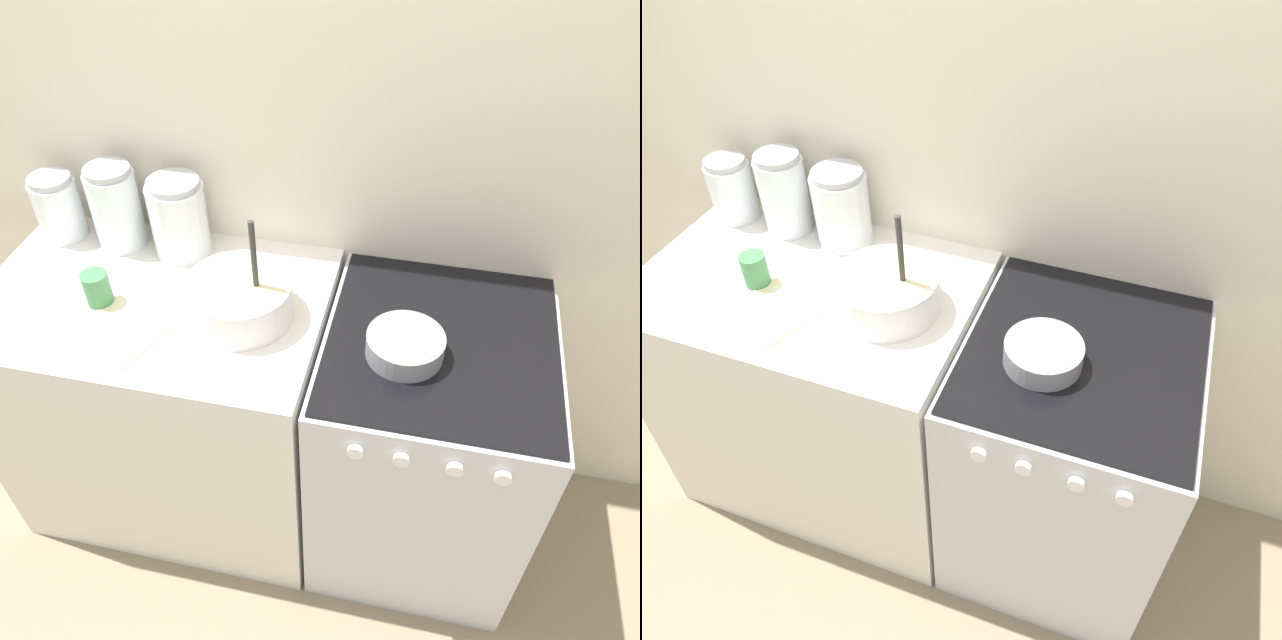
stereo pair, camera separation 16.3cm
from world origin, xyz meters
TOP-DOWN VIEW (x-y plane):
  - ground_plane at (0.00, 0.00)m, footprint 12.00×12.00m
  - wall_back at (0.00, 0.69)m, footprint 5.00×0.05m
  - countertop_cabinet at (-0.50, 0.33)m, footprint 1.00×0.67m
  - stove at (0.33, 0.33)m, footprint 0.63×0.69m
  - mixing_bowl at (-0.22, 0.32)m, footprint 0.29×0.29m
  - baking_pan at (0.23, 0.26)m, footprint 0.20×0.20m
  - storage_jar_left at (-0.88, 0.56)m, footprint 0.14×0.14m
  - storage_jar_middle at (-0.68, 0.56)m, footprint 0.15×0.15m
  - storage_jar_right at (-0.48, 0.56)m, footprint 0.17×0.17m
  - tin_can at (-0.62, 0.28)m, footprint 0.07×0.07m
  - recipe_page at (-0.52, 0.20)m, footprint 0.29×0.30m

SIDE VIEW (x-z plane):
  - ground_plane at x=0.00m, z-range 0.00..0.00m
  - stove at x=0.33m, z-range 0.00..0.94m
  - countertop_cabinet at x=-0.50m, z-range 0.00..0.94m
  - recipe_page at x=-0.52m, z-range 0.94..0.94m
  - baking_pan at x=0.23m, z-range 0.94..1.00m
  - tin_can at x=-0.62m, z-range 0.94..1.04m
  - mixing_bowl at x=-0.22m, z-range 0.84..1.16m
  - storage_jar_left at x=-0.88m, z-range 0.92..1.13m
  - storage_jar_right at x=-0.48m, z-range 0.92..1.16m
  - storage_jar_middle at x=-0.68m, z-range 0.92..1.18m
  - wall_back at x=0.00m, z-range 0.00..2.40m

